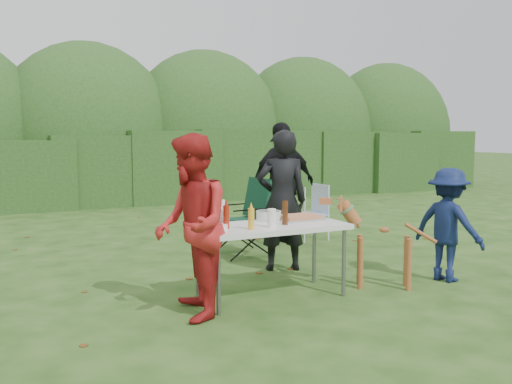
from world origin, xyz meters
name	(u,v)px	position (x,y,z in m)	size (l,w,h in m)	color
ground	(246,298)	(0.00, 0.00, 0.00)	(80.00, 80.00, 0.00)	#1E4211
hedge_row	(100,169)	(0.00, 8.00, 0.85)	(22.00, 1.40, 1.70)	#23471C
shrub_backdrop	(88,136)	(0.00, 9.60, 1.60)	(20.00, 2.60, 3.20)	#3D6628
folding_table	(271,230)	(0.24, -0.10, 0.69)	(1.50, 0.70, 0.74)	silver
person_cook	(282,201)	(0.88, 0.85, 0.84)	(0.61, 0.40, 1.68)	black
person_red_jacket	(191,226)	(-0.67, -0.31, 0.82)	(0.80, 0.62, 1.64)	#B11E1D
person_black_puffy	(283,183)	(1.64, 2.23, 0.91)	(1.06, 0.44, 1.81)	black
child	(448,225)	(2.30, -0.39, 0.63)	(0.82, 0.47, 1.26)	#0F1B45
dog	(384,244)	(1.49, -0.30, 0.47)	(0.99, 0.40, 0.94)	#9C562C
camping_chair	(242,217)	(0.78, 1.80, 0.53)	(0.66, 0.66, 1.05)	#103825
lawn_chair	(309,212)	(2.18, 2.36, 0.43)	(0.51, 0.51, 0.86)	#4579CE
food_tray	(299,219)	(0.63, 0.02, 0.75)	(0.45, 0.30, 0.02)	#B7B7BA
focaccia_bread	(300,216)	(0.63, 0.02, 0.78)	(0.40, 0.26, 0.04)	#C8794F
mustard_bottle	(251,219)	(-0.06, -0.26, 0.84)	(0.06, 0.06, 0.20)	gold
ketchup_bottle	(226,217)	(-0.26, -0.12, 0.85)	(0.06, 0.06, 0.22)	maroon
beer_bottle	(285,213)	(0.36, -0.16, 0.86)	(0.06, 0.06, 0.24)	#47230F
paper_towel_roll	(219,213)	(-0.28, 0.01, 0.87)	(0.12, 0.12, 0.26)	white
cup_stack	(272,218)	(0.16, -0.25, 0.83)	(0.08, 0.08, 0.18)	white
pasta_bowl	(269,216)	(0.34, 0.15, 0.79)	(0.26, 0.26, 0.10)	silver
plate_stack	(215,227)	(-0.38, -0.13, 0.77)	(0.24, 0.24, 0.05)	white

